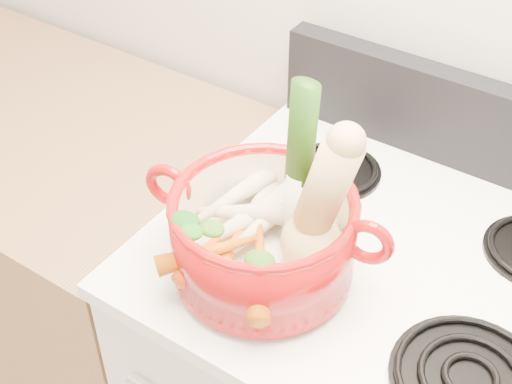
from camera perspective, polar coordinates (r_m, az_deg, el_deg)
The scene contains 21 objects.
cooktop at distance 1.20m, azimuth 10.91°, elevation -5.69°, with size 0.78×0.67×0.03m, color white.
control_backsplash at distance 1.36m, azimuth 16.90°, elevation 5.13°, with size 0.76×0.05×0.18m, color black.
counter_left at distance 2.06m, azimuth -18.74°, elevation -2.83°, with size 1.36×0.65×0.90m, color #906644.
burner_front_left at distance 1.15m, azimuth -1.01°, elevation -5.92°, with size 0.22×0.22×0.02m, color black.
burner_front_right at distance 1.05m, azimuth 16.76°, elevation -14.04°, with size 0.22×0.22×0.02m, color black.
burner_back_left at distance 1.34m, azimuth 6.32°, elevation 1.84°, with size 0.17×0.17×0.02m, color black.
dutch_oven at distance 1.08m, azimuth 0.59°, elevation -3.51°, with size 0.28×0.28×0.14m, color #9B0A0A.
pot_handle_left at distance 1.11m, azimuth -7.02°, elevation 0.54°, with size 0.08×0.08×0.02m, color #9B0A0A.
pot_handle_right at distance 1.02m, azimuth 8.93°, elevation -3.99°, with size 0.08×0.08×0.02m, color #9B0A0A.
squash at distance 1.02m, azimuth 4.72°, elevation -0.84°, with size 0.10×0.10×0.25m, color #DEB172, non-canonical shape.
leek at distance 1.04m, azimuth 3.46°, elevation 2.02°, with size 0.05×0.05×0.30m, color silver.
ginger at distance 1.15m, azimuth 5.30°, elevation -2.00°, with size 0.08×0.06×0.04m, color tan.
parsnip_0 at distance 1.14m, azimuth -0.28°, elevation -1.73°, with size 0.04×0.04×0.22m, color beige.
parsnip_1 at distance 1.11m, azimuth -1.72°, elevation -2.61°, with size 0.05×0.05×0.22m, color beige.
parsnip_2 at distance 1.11m, azimuth 0.68°, elevation -2.24°, with size 0.04×0.04×0.20m, color #ECE6C0.
parsnip_3 at distance 1.13m, azimuth -1.93°, elevation -1.48°, with size 0.04×0.04×0.17m, color beige.
parsnip_4 at distance 1.15m, azimuth -1.33°, elevation 0.04°, with size 0.04×0.04×0.22m, color beige.
carrot_0 at distance 1.11m, azimuth -1.66°, elevation -4.10°, with size 0.03×0.03×0.14m, color #D25E0A.
carrot_1 at distance 1.08m, azimuth -4.12°, elevation -4.94°, with size 0.03×0.03×0.13m, color #DA3C0A.
carrot_2 at distance 1.05m, azimuth 0.26°, elevation -6.44°, with size 0.03×0.03×0.18m, color #DF5B0B.
carrot_3 at distance 1.07m, azimuth -3.94°, elevation -4.94°, with size 0.03×0.03×0.15m, color #C25A09.
Camera 1 is at (0.27, 0.59, 1.79)m, focal length 50.00 mm.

